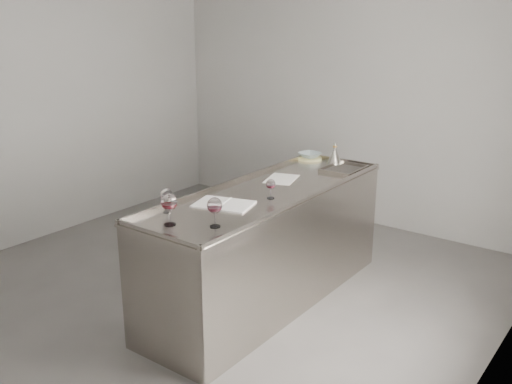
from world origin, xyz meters
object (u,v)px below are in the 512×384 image
Objects in this scene: wine_glass_middle at (169,203)px; wine_glass_small at (271,185)px; counter at (267,246)px; ceramic_bowl at (310,155)px; notebook at (224,204)px; wine_glass_right at (215,206)px; wine_funnel at (335,157)px; wine_glass_left at (167,196)px.

wine_glass_middle is 0.89m from wine_glass_small.
wine_glass_small is (0.12, -0.14, 0.57)m from counter.
wine_glass_middle is (-0.08, -1.00, 0.62)m from counter.
wine_glass_small is 0.75× the size of ceramic_bowl.
ceramic_bowl is (-0.22, 1.55, 0.04)m from notebook.
notebook is (-0.24, 0.38, -0.13)m from wine_glass_right.
wine_funnel is at bearing 95.66° from wine_glass_right.
counter is at bearing 66.69° from notebook.
wine_glass_middle reaches higher than wine_glass_right.
wine_glass_middle is 1.43× the size of wine_glass_small.
counter is 11.26× the size of wine_glass_middle.
wine_glass_middle is at bearing -150.28° from wine_glass_right.
wine_glass_right is 1.94m from wine_funnel.
counter is at bearing 132.12° from wine_glass_small.
wine_glass_left is 0.80× the size of wine_glass_middle.
wine_glass_right reaches higher than wine_glass_left.
ceramic_bowl is (-0.28, 1.08, 0.51)m from counter.
notebook is at bearing -97.17° from counter.
wine_glass_middle is at bearing -103.23° from wine_glass_small.
wine_glass_right reaches higher than counter.
wine_glass_small is at bearing 76.77° from wine_glass_middle.
wine_glass_middle is 2.09m from ceramic_bowl.
wine_funnel is at bearing 88.04° from wine_glass_middle.
wine_glass_left is at bearing -137.26° from notebook.
wine_glass_middle is 0.55m from notebook.
wine_glass_right is at bearing -73.53° from notebook.
ceramic_bowl is (-0.20, 2.08, -0.11)m from wine_glass_middle.
wine_glass_small is 0.32× the size of notebook.
wine_glass_right is (0.26, 0.15, -0.01)m from wine_glass_middle.
wine_glass_small reaches higher than counter.
wine_glass_middle is at bearing -40.77° from wine_glass_left.
wine_glass_left reaches higher than ceramic_bowl.
wine_glass_right is (0.46, -0.02, 0.02)m from wine_glass_left.
wine_glass_left is 1.14× the size of wine_glass_small.
notebook is at bearing -91.85° from wine_funnel.
notebook is (-0.18, -0.34, -0.10)m from wine_glass_small.
wine_glass_small is at bearing 45.45° from notebook.
wine_glass_right is 0.42× the size of notebook.
wine_glass_middle is (0.20, -0.17, 0.03)m from wine_glass_left.
wine_glass_left is 1.91m from ceramic_bowl.
wine_glass_middle reaches higher than wine_glass_small.
ceramic_bowl is at bearing 95.37° from wine_glass_middle.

